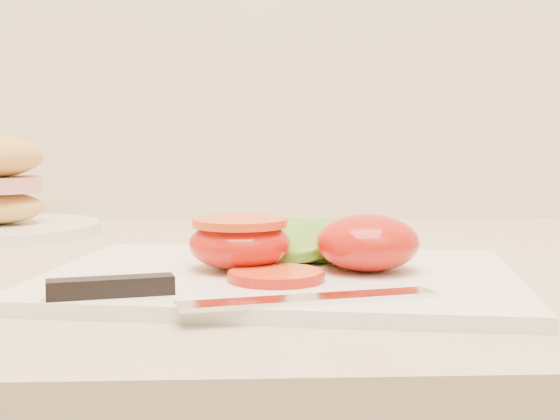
{
  "coord_description": "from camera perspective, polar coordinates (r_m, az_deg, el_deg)",
  "views": [
    {
      "loc": [
        -0.5,
        1.0,
        1.04
      ],
      "look_at": [
        -0.47,
        1.58,
        0.99
      ],
      "focal_mm": 50.0,
      "sensor_mm": 36.0,
      "label": 1
    }
  ],
  "objects": [
    {
      "name": "knife",
      "position": [
        0.49,
        -6.79,
        -5.95
      ],
      "size": [
        0.25,
        0.07,
        0.01
      ],
      "rotation": [
        0.0,
        0.0,
        0.24
      ],
      "color": "silver",
      "rests_on": "cutting_board"
    },
    {
      "name": "tomato_slice_0",
      "position": [
        0.54,
        -0.29,
        -4.82
      ],
      "size": [
        0.07,
        0.07,
        0.01
      ],
      "primitive_type": "cylinder",
      "color": "#EC5022",
      "rests_on": "cutting_board"
    },
    {
      "name": "cutting_board",
      "position": [
        0.58,
        0.05,
        -5.02
      ],
      "size": [
        0.38,
        0.3,
        0.01
      ],
      "primitive_type": "cube",
      "rotation": [
        0.0,
        0.0,
        -0.17
      ],
      "color": "white",
      "rests_on": "counter"
    },
    {
      "name": "tomato_half_cut",
      "position": [
        0.59,
        -2.96,
        -2.32
      ],
      "size": [
        0.08,
        0.08,
        0.04
      ],
      "color": "red",
      "rests_on": "cutting_board"
    },
    {
      "name": "tomato_half_dome",
      "position": [
        0.58,
        6.43,
        -2.38
      ],
      "size": [
        0.08,
        0.08,
        0.04
      ],
      "primitive_type": "ellipsoid",
      "color": "red",
      "rests_on": "cutting_board"
    },
    {
      "name": "lettuce_leaf_1",
      "position": [
        0.65,
        3.39,
        -2.25
      ],
      "size": [
        0.14,
        0.13,
        0.03
      ],
      "primitive_type": "ellipsoid",
      "rotation": [
        0.0,
        0.0,
        0.42
      ],
      "color": "#559C29",
      "rests_on": "cutting_board"
    },
    {
      "name": "lettuce_leaf_0",
      "position": [
        0.65,
        -0.43,
        -2.23
      ],
      "size": [
        0.17,
        0.17,
        0.03
      ],
      "primitive_type": "ellipsoid",
      "rotation": [
        0.0,
        0.0,
        -0.74
      ],
      "color": "#559C29",
      "rests_on": "cutting_board"
    }
  ]
}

